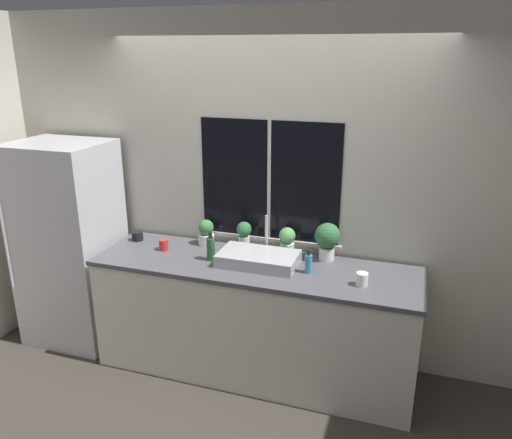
% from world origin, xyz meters
% --- Properties ---
extents(ground_plane, '(14.00, 14.00, 0.00)m').
position_xyz_m(ground_plane, '(0.00, 0.00, 0.00)').
color(ground_plane, '#38332D').
extents(wall_back, '(8.00, 0.09, 2.70)m').
position_xyz_m(wall_back, '(0.00, 0.73, 1.35)').
color(wall_back, beige).
rests_on(wall_back, ground_plane).
extents(wall_left, '(0.06, 7.00, 2.70)m').
position_xyz_m(wall_left, '(-2.29, 1.50, 1.35)').
color(wall_left, beige).
rests_on(wall_left, ground_plane).
extents(counter, '(2.42, 0.69, 0.90)m').
position_xyz_m(counter, '(0.00, 0.33, 0.45)').
color(counter, silver).
rests_on(counter, ground_plane).
extents(refrigerator, '(0.75, 0.64, 1.71)m').
position_xyz_m(refrigerator, '(-1.63, 0.34, 0.86)').
color(refrigerator, '#B7B7BC').
rests_on(refrigerator, ground_plane).
extents(sink, '(0.58, 0.38, 0.32)m').
position_xyz_m(sink, '(0.03, 0.35, 0.95)').
color(sink, '#ADADB2').
rests_on(sink, counter).
extents(potted_plant_far_left, '(0.13, 0.13, 0.21)m').
position_xyz_m(potted_plant_far_left, '(-0.50, 0.59, 1.00)').
color(potted_plant_far_left, white).
rests_on(potted_plant_far_left, counter).
extents(potted_plant_center_left, '(0.12, 0.12, 0.22)m').
position_xyz_m(potted_plant_center_left, '(-0.17, 0.59, 1.03)').
color(potted_plant_center_left, white).
rests_on(potted_plant_center_left, counter).
extents(potted_plant_center_right, '(0.12, 0.12, 0.22)m').
position_xyz_m(potted_plant_center_right, '(0.18, 0.59, 1.02)').
color(potted_plant_center_right, white).
rests_on(potted_plant_center_right, counter).
extents(potted_plant_far_right, '(0.19, 0.19, 0.28)m').
position_xyz_m(potted_plant_far_right, '(0.49, 0.59, 1.07)').
color(potted_plant_far_right, white).
rests_on(potted_plant_far_right, counter).
extents(soap_bottle, '(0.05, 0.05, 0.17)m').
position_xyz_m(soap_bottle, '(0.41, 0.32, 0.98)').
color(soap_bottle, teal).
rests_on(soap_bottle, counter).
extents(bottle_tall, '(0.06, 0.06, 0.22)m').
position_xyz_m(bottle_tall, '(-0.33, 0.31, 1.00)').
color(bottle_tall, '#235128').
rests_on(bottle_tall, counter).
extents(mug_black, '(0.09, 0.09, 0.08)m').
position_xyz_m(mug_black, '(-1.07, 0.50, 0.94)').
color(mug_black, black).
rests_on(mug_black, counter).
extents(mug_red, '(0.07, 0.07, 0.08)m').
position_xyz_m(mug_red, '(-0.76, 0.37, 0.95)').
color(mug_red, '#B72D28').
rests_on(mug_red, counter).
extents(mug_white, '(0.08, 0.08, 0.09)m').
position_xyz_m(mug_white, '(0.79, 0.23, 0.95)').
color(mug_white, white).
rests_on(mug_white, counter).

